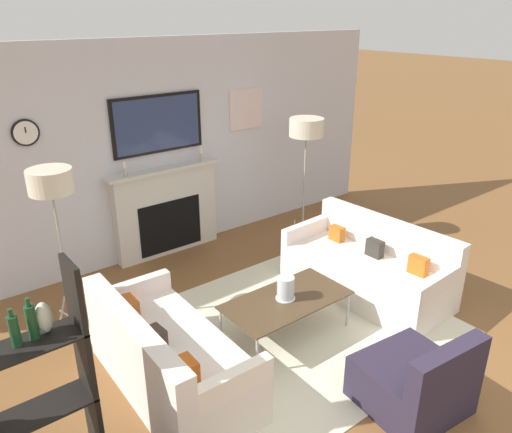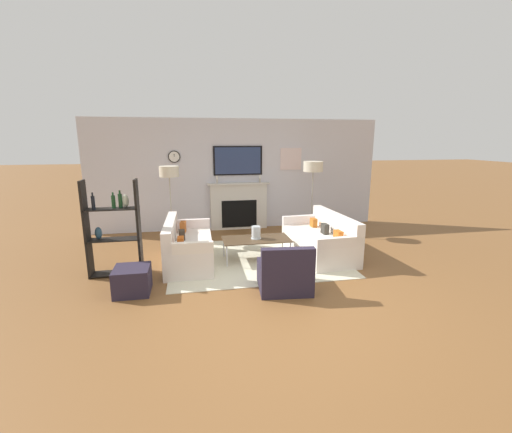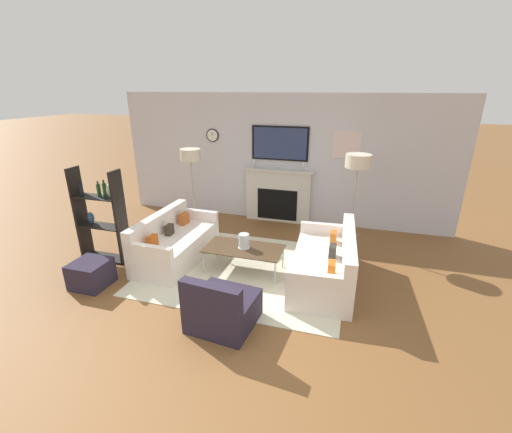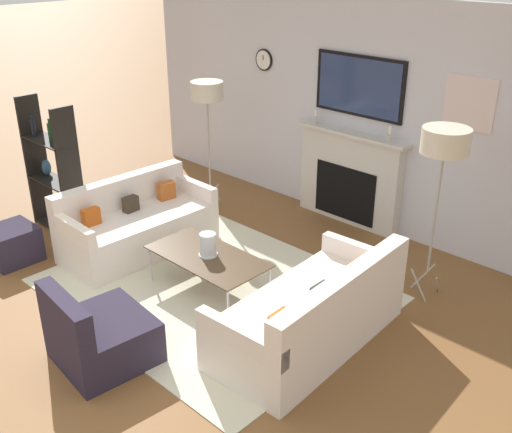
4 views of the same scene
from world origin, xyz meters
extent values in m
plane|color=brown|center=(0.00, 0.00, 0.00)|extent=(60.00, 60.00, 0.00)
cube|color=silver|center=(0.00, 4.31, 1.35)|extent=(7.18, 0.07, 2.70)
cube|color=beige|center=(0.00, 4.19, 0.56)|extent=(1.41, 0.16, 1.12)
cube|color=black|center=(0.00, 4.11, 0.40)|extent=(0.87, 0.01, 0.67)
cube|color=beige|center=(0.00, 4.17, 1.14)|extent=(1.53, 0.22, 0.04)
cylinder|color=#B2AD9E|center=(-0.53, 4.14, 1.21)|extent=(0.04, 0.04, 0.10)
cylinder|color=white|center=(-0.53, 4.14, 1.31)|extent=(0.03, 0.03, 0.09)
cylinder|color=#B2AD9E|center=(0.53, 4.14, 1.21)|extent=(0.04, 0.04, 0.10)
cylinder|color=white|center=(0.53, 4.14, 1.31)|extent=(0.03, 0.03, 0.09)
cube|color=black|center=(0.00, 4.26, 1.70)|extent=(1.20, 0.04, 0.71)
cube|color=navy|center=(0.00, 4.24, 1.70)|extent=(1.12, 0.01, 0.64)
cylinder|color=black|center=(-1.51, 4.26, 1.81)|extent=(0.28, 0.02, 0.28)
cylinder|color=silver|center=(-1.51, 4.24, 1.81)|extent=(0.24, 0.00, 0.24)
cube|color=black|center=(-1.51, 4.24, 1.84)|extent=(0.01, 0.00, 0.06)
cube|color=silver|center=(1.35, 4.26, 1.73)|extent=(0.54, 0.02, 0.54)
cube|color=beige|center=(0.00, 1.89, 0.01)|extent=(3.16, 2.54, 0.01)
cube|color=silver|center=(-1.23, 1.89, 0.23)|extent=(0.84, 1.72, 0.45)
cube|color=silver|center=(-1.55, 1.90, 0.63)|extent=(0.20, 1.71, 0.34)
cube|color=white|center=(-1.21, 2.70, 0.54)|extent=(0.81, 0.12, 0.18)
cube|color=#F2E3D0|center=(-1.25, 1.09, 0.54)|extent=(0.81, 0.12, 0.18)
cube|color=#B05823|center=(-1.34, 2.40, 0.56)|extent=(0.12, 0.22, 0.21)
cube|color=#3A2F23|center=(-1.35, 1.90, 0.54)|extent=(0.11, 0.18, 0.17)
cube|color=#BA5118|center=(-1.36, 1.39, 0.55)|extent=(0.11, 0.19, 0.19)
cube|color=silver|center=(1.23, 1.89, 0.21)|extent=(0.97, 1.89, 0.42)
cube|color=silver|center=(1.58, 1.91, 0.61)|extent=(0.26, 1.85, 0.38)
cube|color=silver|center=(1.28, 1.02, 0.51)|extent=(0.87, 0.15, 0.18)
cube|color=silver|center=(1.18, 2.77, 0.51)|extent=(0.87, 0.15, 0.18)
cube|color=#B75A1B|center=(1.39, 1.35, 0.52)|extent=(0.11, 0.21, 0.20)
cube|color=#312E28|center=(1.36, 1.90, 0.52)|extent=(0.10, 0.20, 0.19)
cube|color=#B05E1F|center=(1.33, 2.45, 0.51)|extent=(0.11, 0.18, 0.18)
cube|color=#292233|center=(0.17, 0.52, 0.19)|extent=(0.83, 0.81, 0.38)
cube|color=#292233|center=(0.13, 0.22, 0.56)|extent=(0.77, 0.22, 0.35)
cube|color=#4C3823|center=(-0.01, 1.84, 0.40)|extent=(1.24, 0.64, 0.02)
cylinder|color=#B7B7BC|center=(-0.59, 1.56, 0.20)|extent=(0.02, 0.02, 0.39)
cylinder|color=#B7B7BC|center=(0.57, 1.56, 0.20)|extent=(0.02, 0.02, 0.39)
cylinder|color=#B7B7BC|center=(-0.59, 2.12, 0.20)|extent=(0.02, 0.02, 0.39)
cylinder|color=#B7B7BC|center=(0.57, 2.12, 0.20)|extent=(0.02, 0.02, 0.39)
cylinder|color=silver|center=(-0.01, 1.85, 0.53)|extent=(0.17, 0.17, 0.23)
cylinder|color=silver|center=(-0.01, 1.85, 0.47)|extent=(0.09, 0.09, 0.13)
cylinder|color=silver|center=(-0.01, 1.85, 0.42)|extent=(0.19, 0.19, 0.01)
cylinder|color=#9E998E|center=(-1.49, 3.35, 0.13)|extent=(0.09, 0.23, 0.27)
cylinder|color=#9E998E|center=(-1.68, 3.39, 0.13)|extent=(0.17, 0.19, 0.27)
cylinder|color=#9E998E|center=(-1.62, 3.21, 0.13)|extent=(0.23, 0.07, 0.27)
cylinder|color=#9E998E|center=(-1.60, 3.32, 0.85)|extent=(0.02, 0.02, 1.18)
cylinder|color=beige|center=(-1.60, 3.32, 1.55)|extent=(0.41, 0.41, 0.22)
cylinder|color=#9E998E|center=(1.70, 3.35, 0.13)|extent=(0.09, 0.23, 0.28)
cylinder|color=#9E998E|center=(1.52, 3.39, 0.13)|extent=(0.17, 0.19, 0.28)
cylinder|color=#9E998E|center=(1.57, 3.21, 0.13)|extent=(0.23, 0.07, 0.28)
cylinder|color=#9E998E|center=(1.60, 3.32, 0.88)|extent=(0.02, 0.02, 1.22)
cylinder|color=beige|center=(1.60, 3.32, 1.60)|extent=(0.44, 0.44, 0.23)
cube|color=black|center=(-2.83, 1.57, 0.79)|extent=(0.04, 0.28, 1.59)
cube|color=black|center=(-2.03, 1.57, 0.79)|extent=(0.04, 0.28, 1.59)
cube|color=black|center=(-2.43, 1.57, 0.03)|extent=(0.84, 0.28, 0.02)
cube|color=black|center=(-2.43, 1.57, 0.61)|extent=(0.84, 0.28, 0.01)
cube|color=black|center=(-2.43, 1.57, 1.12)|extent=(0.84, 0.28, 0.02)
cylinder|color=#194223|center=(-2.28, 1.61, 1.24)|extent=(0.06, 0.06, 0.23)
cylinder|color=#194223|center=(-2.28, 1.61, 1.38)|extent=(0.03, 0.03, 0.06)
cylinder|color=#194223|center=(-2.39, 1.59, 1.23)|extent=(0.06, 0.06, 0.21)
cylinder|color=#194223|center=(-2.39, 1.59, 1.36)|extent=(0.03, 0.03, 0.05)
cylinder|color=black|center=(-2.68, 1.53, 1.23)|extent=(0.05, 0.05, 0.22)
cylinder|color=black|center=(-2.68, 1.53, 1.37)|extent=(0.02, 0.02, 0.05)
ellipsoid|color=#2D516B|center=(-2.67, 1.61, 0.72)|extent=(0.11, 0.11, 0.20)
ellipsoid|color=silver|center=(-2.21, 1.63, 1.23)|extent=(0.10, 0.10, 0.21)
cube|color=#292233|center=(-2.05, 0.79, 0.20)|extent=(0.50, 0.50, 0.39)
camera|label=1|loc=(-2.78, -1.22, 2.99)|focal=35.00mm
camera|label=2|loc=(-1.16, -4.13, 2.20)|focal=24.00mm
camera|label=3|loc=(1.56, -2.79, 2.79)|focal=24.00mm
camera|label=4|loc=(3.93, -1.57, 3.24)|focal=42.00mm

